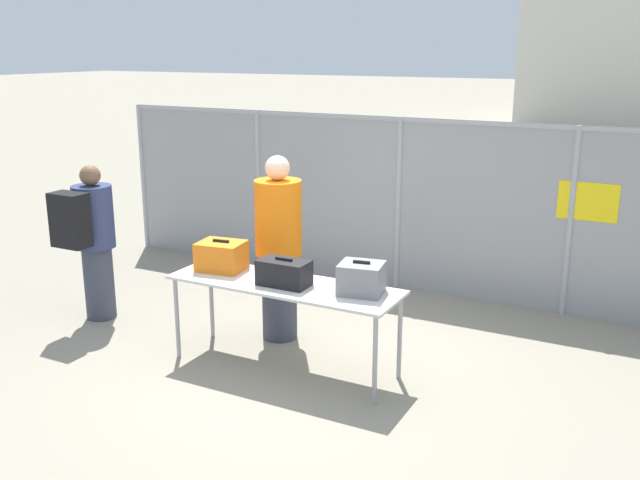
{
  "coord_description": "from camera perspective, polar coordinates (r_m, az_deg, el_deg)",
  "views": [
    {
      "loc": [
        2.96,
        -5.18,
        2.8
      ],
      "look_at": [
        -0.02,
        0.51,
        1.05
      ],
      "focal_mm": 40.0,
      "sensor_mm": 36.0,
      "label": 1
    }
  ],
  "objects": [
    {
      "name": "ground_plane",
      "position": [
        6.59,
        -1.97,
        -9.92
      ],
      "size": [
        120.0,
        120.0,
        0.0
      ],
      "primitive_type": "plane",
      "color": "gray"
    },
    {
      "name": "fence_section",
      "position": [
        8.37,
        6.41,
        3.17
      ],
      "size": [
        7.78,
        0.07,
        2.03
      ],
      "color": "#9EA0A5",
      "rests_on": "ground_plane"
    },
    {
      "name": "inspection_table",
      "position": [
        6.27,
        -2.89,
        -4.01
      ],
      "size": [
        2.1,
        0.65,
        0.8
      ],
      "color": "silver",
      "rests_on": "ground_plane"
    },
    {
      "name": "suitcase_orange",
      "position": [
        6.64,
        -7.89,
        -1.27
      ],
      "size": [
        0.45,
        0.38,
        0.29
      ],
      "color": "orange",
      "rests_on": "inspection_table"
    },
    {
      "name": "suitcase_black",
      "position": [
        6.16,
        -2.89,
        -2.63
      ],
      "size": [
        0.45,
        0.25,
        0.25
      ],
      "color": "black",
      "rests_on": "inspection_table"
    },
    {
      "name": "suitcase_grey",
      "position": [
        5.96,
        3.33,
        -3.08
      ],
      "size": [
        0.41,
        0.37,
        0.28
      ],
      "color": "slate",
      "rests_on": "inspection_table"
    },
    {
      "name": "traveler_hooded",
      "position": [
        7.71,
        -17.85,
        0.24
      ],
      "size": [
        0.41,
        0.63,
        1.64
      ],
      "rotation": [
        0.0,
        0.0,
        -0.0
      ],
      "color": "#383D4C",
      "rests_on": "ground_plane"
    },
    {
      "name": "security_worker_near",
      "position": [
        6.87,
        -3.32,
        -0.5
      ],
      "size": [
        0.45,
        0.45,
        1.82
      ],
      "rotation": [
        0.0,
        0.0,
        3.18
      ],
      "color": "#383D4C",
      "rests_on": "ground_plane"
    },
    {
      "name": "utility_trailer",
      "position": [
        10.18,
        12.94,
        1.4
      ],
      "size": [
        4.16,
        2.12,
        0.73
      ],
      "color": "white",
      "rests_on": "ground_plane"
    }
  ]
}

